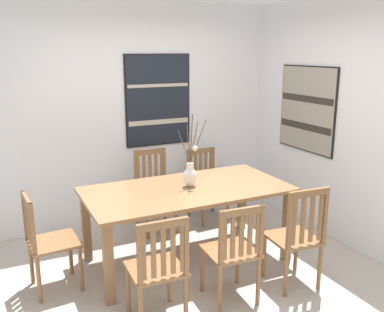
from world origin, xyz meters
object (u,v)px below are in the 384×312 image
object	(u,v)px
chair_5	(297,236)
dining_table	(187,197)
chair_1	(158,268)
chair_3	(154,189)
painting_on_side_wall	(307,109)
chair_4	(46,240)
painting_on_back_wall	(158,100)
chair_2	(206,182)
chair_0	(233,250)
centerpiece_vase	(190,174)

from	to	relation	value
chair_5	dining_table	bearing A→B (deg)	126.73
chair_1	chair_3	size ratio (longest dim) A/B	0.96
chair_1	painting_on_side_wall	distance (m)	2.82
chair_4	chair_5	size ratio (longest dim) A/B	0.93
chair_1	painting_on_back_wall	bearing A→B (deg)	68.21
chair_2	chair_3	xyz separation A→B (m)	(-0.72, -0.04, 0.02)
chair_0	chair_2	size ratio (longest dim) A/B	1.02
dining_table	painting_on_back_wall	bearing A→B (deg)	80.70
chair_1	dining_table	bearing A→B (deg)	53.12
dining_table	chair_2	bearing A→B (deg)	52.79
painting_on_side_wall	centerpiece_vase	bearing A→B (deg)	-170.83
chair_2	painting_on_side_wall	distance (m)	1.54
chair_1	chair_4	size ratio (longest dim) A/B	1.02
chair_1	chair_5	world-z (taller)	chair_5
painting_on_back_wall	painting_on_side_wall	distance (m)	1.82
centerpiece_vase	painting_on_side_wall	distance (m)	1.78
chair_5	chair_4	bearing A→B (deg)	155.66
chair_3	chair_4	size ratio (longest dim) A/B	1.06
chair_0	chair_1	world-z (taller)	chair_1
dining_table	centerpiece_vase	bearing A→B (deg)	27.38
chair_4	chair_1	bearing A→B (deg)	-51.67
painting_on_back_wall	painting_on_side_wall	bearing A→B (deg)	-33.33
chair_0	painting_on_back_wall	distance (m)	2.40
chair_3	chair_1	bearing A→B (deg)	-109.89
chair_0	painting_on_side_wall	bearing A→B (deg)	34.25
chair_5	chair_0	bearing A→B (deg)	177.26
dining_table	chair_4	size ratio (longest dim) A/B	2.23
chair_2	chair_4	size ratio (longest dim) A/B	0.98
chair_5	painting_on_side_wall	distance (m)	1.85
chair_1	chair_5	bearing A→B (deg)	-1.01
centerpiece_vase	painting_on_back_wall	xyz separation A→B (m)	(0.16, 1.27, 0.59)
painting_on_side_wall	painting_on_back_wall	bearing A→B (deg)	146.67
dining_table	painting_on_back_wall	size ratio (longest dim) A/B	1.79
chair_0	chair_1	distance (m)	0.68
dining_table	chair_3	bearing A→B (deg)	91.47
centerpiece_vase	chair_0	size ratio (longest dim) A/B	0.80
chair_1	chair_5	size ratio (longest dim) A/B	0.95
chair_0	chair_4	bearing A→B (deg)	147.37
centerpiece_vase	painting_on_back_wall	world-z (taller)	painting_on_back_wall
dining_table	chair_0	distance (m)	0.89
chair_1	chair_2	distance (m)	2.24
chair_5	painting_on_back_wall	world-z (taller)	painting_on_back_wall
chair_0	chair_2	world-z (taller)	chair_0
chair_1	painting_on_back_wall	xyz separation A→B (m)	(0.87, 2.17, 1.01)
dining_table	chair_5	distance (m)	1.13
chair_0	chair_1	size ratio (longest dim) A/B	0.98
centerpiece_vase	painting_on_back_wall	distance (m)	1.41
chair_3	chair_5	bearing A→B (deg)	-68.68
painting_on_side_wall	chair_2	bearing A→B (deg)	149.15
painting_on_side_wall	dining_table	bearing A→B (deg)	-170.26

